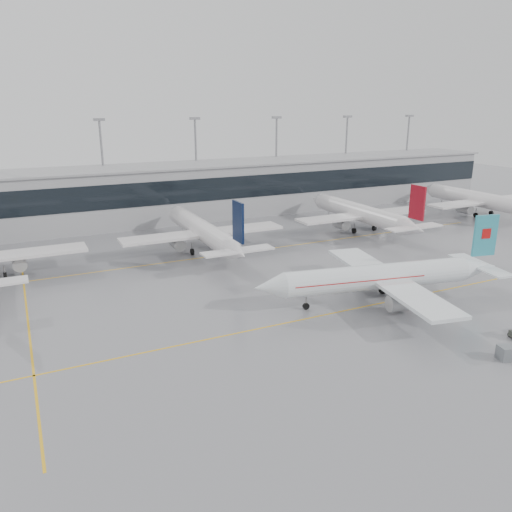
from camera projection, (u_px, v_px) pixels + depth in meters
name	position (u px, v px, depth m)	size (l,w,h in m)	color
ground	(298.00, 320.00, 61.31)	(320.00, 320.00, 0.00)	gray
taxi_line_main	(298.00, 320.00, 61.30)	(120.00, 0.25, 0.01)	#EAA914
taxi_line_north	(211.00, 256.00, 87.14)	(120.00, 0.25, 0.01)	#EAA914
taxi_line_cross	(28.00, 319.00, 61.71)	(0.25, 60.00, 0.01)	#EAA914
terminal	(160.00, 194.00, 112.95)	(180.00, 15.00, 12.00)	#939397
terminal_glass	(169.00, 193.00, 106.01)	(180.00, 0.20, 5.00)	black
terminal_roof	(158.00, 167.00, 111.14)	(182.00, 16.00, 0.40)	gray
light_masts	(151.00, 159.00, 115.98)	(156.40, 1.00, 22.60)	gray
air_canada_jet	(386.00, 277.00, 66.33)	(35.40, 28.39, 11.05)	white
parked_jet_c	(203.00, 231.00, 89.23)	(29.64, 36.96, 11.72)	silver
parked_jet_d	(362.00, 213.00, 103.83)	(29.64, 36.96, 11.72)	silver
parked_jet_e	(481.00, 200.00, 118.43)	(29.64, 36.96, 11.72)	silver
gse_unit	(506.00, 353.00, 51.69)	(1.50, 1.39, 1.50)	slate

